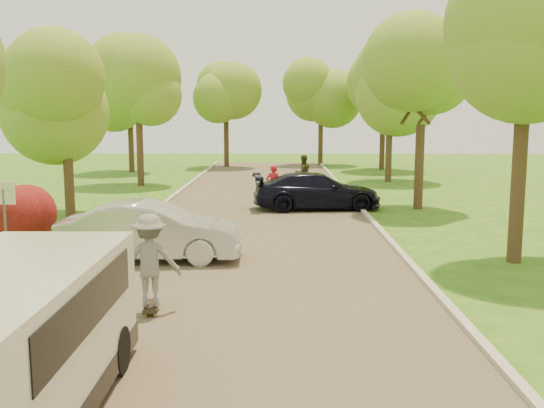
{
  "coord_description": "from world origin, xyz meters",
  "views": [
    {
      "loc": [
        0.72,
        -10.22,
        3.72
      ],
      "look_at": [
        0.58,
        6.35,
        1.3
      ],
      "focal_mm": 40.0,
      "sensor_mm": 36.0,
      "label": 1
    }
  ],
  "objects_px": {
    "dark_sedan": "(317,191)",
    "street_sign": "(4,207)",
    "silver_sedan": "(152,232)",
    "person_striped": "(273,185)",
    "longboard": "(151,306)",
    "skateboarder": "(150,260)",
    "person_olive": "(303,173)"
  },
  "relations": [
    {
      "from": "dark_sedan",
      "to": "street_sign",
      "type": "bearing_deg",
      "value": 134.66
    },
    {
      "from": "silver_sedan",
      "to": "person_striped",
      "type": "distance_m",
      "value": 10.34
    },
    {
      "from": "person_striped",
      "to": "silver_sedan",
      "type": "bearing_deg",
      "value": 72.53
    },
    {
      "from": "dark_sedan",
      "to": "longboard",
      "type": "xyz_separation_m",
      "value": [
        -4.0,
        -12.85,
        -0.64
      ]
    },
    {
      "from": "silver_sedan",
      "to": "skateboarder",
      "type": "distance_m",
      "value": 4.23
    },
    {
      "from": "silver_sedan",
      "to": "street_sign",
      "type": "bearing_deg",
      "value": 107.25
    },
    {
      "from": "silver_sedan",
      "to": "longboard",
      "type": "xyz_separation_m",
      "value": [
        0.83,
        -4.14,
        -0.66
      ]
    },
    {
      "from": "dark_sedan",
      "to": "skateboarder",
      "type": "relative_size",
      "value": 2.86
    },
    {
      "from": "silver_sedan",
      "to": "dark_sedan",
      "type": "relative_size",
      "value": 0.91
    },
    {
      "from": "silver_sedan",
      "to": "person_olive",
      "type": "height_order",
      "value": "person_olive"
    },
    {
      "from": "street_sign",
      "to": "person_striped",
      "type": "bearing_deg",
      "value": 59.9
    },
    {
      "from": "silver_sedan",
      "to": "skateboarder",
      "type": "relative_size",
      "value": 2.6
    },
    {
      "from": "silver_sedan",
      "to": "longboard",
      "type": "distance_m",
      "value": 4.27
    },
    {
      "from": "skateboarder",
      "to": "person_olive",
      "type": "xyz_separation_m",
      "value": [
        3.7,
        18.82,
        -0.11
      ]
    },
    {
      "from": "person_striped",
      "to": "dark_sedan",
      "type": "bearing_deg",
      "value": 146.25
    },
    {
      "from": "person_olive",
      "to": "longboard",
      "type": "bearing_deg",
      "value": 58.44
    },
    {
      "from": "silver_sedan",
      "to": "person_olive",
      "type": "xyz_separation_m",
      "value": [
        4.53,
        14.68,
        0.14
      ]
    },
    {
      "from": "dark_sedan",
      "to": "skateboarder",
      "type": "height_order",
      "value": "skateboarder"
    },
    {
      "from": "silver_sedan",
      "to": "person_olive",
      "type": "relative_size",
      "value": 2.58
    },
    {
      "from": "street_sign",
      "to": "longboard",
      "type": "distance_m",
      "value": 5.31
    },
    {
      "from": "person_striped",
      "to": "person_olive",
      "type": "bearing_deg",
      "value": -106.85
    },
    {
      "from": "skateboarder",
      "to": "dark_sedan",
      "type": "bearing_deg",
      "value": -115.12
    },
    {
      "from": "person_striped",
      "to": "person_olive",
      "type": "height_order",
      "value": "person_olive"
    },
    {
      "from": "longboard",
      "to": "person_olive",
      "type": "relative_size",
      "value": 0.52
    },
    {
      "from": "street_sign",
      "to": "silver_sedan",
      "type": "height_order",
      "value": "street_sign"
    },
    {
      "from": "person_olive",
      "to": "person_striped",
      "type": "bearing_deg",
      "value": 52.83
    },
    {
      "from": "silver_sedan",
      "to": "longboard",
      "type": "relative_size",
      "value": 4.93
    },
    {
      "from": "silver_sedan",
      "to": "person_striped",
      "type": "xyz_separation_m",
      "value": [
        3.08,
        9.87,
        0.08
      ]
    },
    {
      "from": "silver_sedan",
      "to": "person_striped",
      "type": "bearing_deg",
      "value": -18.6
    },
    {
      "from": "longboard",
      "to": "skateboarder",
      "type": "relative_size",
      "value": 0.53
    },
    {
      "from": "dark_sedan",
      "to": "person_striped",
      "type": "distance_m",
      "value": 2.1
    },
    {
      "from": "silver_sedan",
      "to": "skateboarder",
      "type": "bearing_deg",
      "value": -169.94
    }
  ]
}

